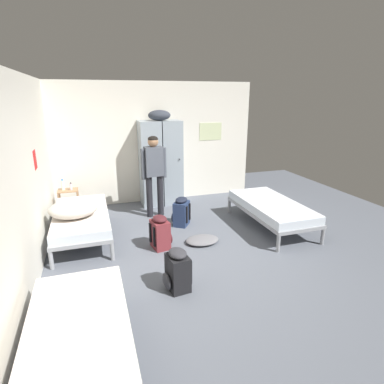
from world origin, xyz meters
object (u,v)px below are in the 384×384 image
object	(u,v)px
bed_right	(271,207)
clothes_pile_grey	(202,240)
shelf_unit	(69,201)
person_traveler	(154,169)
bedding_heap	(73,209)
backpack_navy	(181,212)
bed_left_rear	(81,218)
bed_left_front	(78,338)
locker_bank	(161,161)
backpack_maroon	(161,233)
water_bottle	(63,185)
backpack_black	(177,271)
lotion_bottle	(71,187)

from	to	relation	value
bed_right	clothes_pile_grey	bearing A→B (deg)	-170.36
shelf_unit	person_traveler	bearing A→B (deg)	-16.07
bed_right	bedding_heap	bearing A→B (deg)	174.46
shelf_unit	backpack_navy	world-z (taller)	shelf_unit
bed_left_rear	backpack_navy	bearing A→B (deg)	1.60
bed_right	backpack_navy	size ratio (longest dim) A/B	3.45
bed_left_front	clothes_pile_grey	distance (m)	2.85
locker_bank	bed_right	bearing A→B (deg)	-49.97
shelf_unit	backpack_navy	distance (m)	2.30
locker_bank	bed_left_rear	world-z (taller)	locker_bank
locker_bank	backpack_navy	xyz separation A→B (m)	(0.07, -1.35, -0.71)
shelf_unit	backpack_maroon	bearing A→B (deg)	-52.59
water_bottle	clothes_pile_grey	size ratio (longest dim) A/B	0.40
locker_bank	backpack_black	bearing A→B (deg)	-99.51
lotion_bottle	clothes_pile_grey	world-z (taller)	lotion_bottle
bedding_heap	backpack_navy	xyz separation A→B (m)	(1.87, 0.26, -0.37)
shelf_unit	lotion_bottle	xyz separation A→B (m)	(0.07, -0.04, 0.29)
bedding_heap	lotion_bottle	size ratio (longest dim) A/B	4.78
shelf_unit	bed_left_rear	xyz separation A→B (m)	(0.25, -1.15, 0.04)
bed_left_rear	person_traveler	xyz separation A→B (m)	(1.40, 0.67, 0.60)
bed_left_front	water_bottle	size ratio (longest dim) A/B	8.54
bed_left_front	backpack_black	bearing A→B (deg)	40.32
shelf_unit	bed_right	bearing A→B (deg)	-25.31
backpack_maroon	shelf_unit	bearing A→B (deg)	127.41
locker_bank	person_traveler	bearing A→B (deg)	-112.23
shelf_unit	bed_left_front	xyz separation A→B (m)	(0.25, -4.05, 0.04)
bed_left_front	person_traveler	size ratio (longest dim) A/B	1.17
bedding_heap	water_bottle	size ratio (longest dim) A/B	3.37
water_bottle	lotion_bottle	size ratio (longest dim) A/B	1.42
bed_left_rear	backpack_navy	size ratio (longest dim) A/B	3.45
bed_left_front	clothes_pile_grey	bearing A→B (deg)	48.07
bedding_heap	person_traveler	bearing A→B (deg)	30.50
bedding_heap	backpack_black	size ratio (longest dim) A/B	1.36
backpack_maroon	backpack_black	distance (m)	1.18
backpack_navy	shelf_unit	bearing A→B (deg)	151.38
bedding_heap	backpack_black	distance (m)	2.15
clothes_pile_grey	bedding_heap	bearing A→B (deg)	163.82
bed_right	clothes_pile_grey	world-z (taller)	bed_right
locker_bank	backpack_maroon	world-z (taller)	locker_bank
shelf_unit	person_traveler	size ratio (longest dim) A/B	0.35
backpack_maroon	locker_bank	bearing A→B (deg)	76.82
locker_bank	bed_left_front	distance (m)	4.66
bed_right	water_bottle	size ratio (longest dim) A/B	8.54
bed_left_rear	person_traveler	bearing A→B (deg)	25.63
lotion_bottle	person_traveler	bearing A→B (deg)	-15.40
bed_left_front	clothes_pile_grey	size ratio (longest dim) A/B	3.40
backpack_black	clothes_pile_grey	distance (m)	1.38
shelf_unit	bed_left_rear	bearing A→B (deg)	-77.74
bed_left_rear	water_bottle	size ratio (longest dim) A/B	8.54
bed_left_rear	person_traveler	size ratio (longest dim) A/B	1.17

